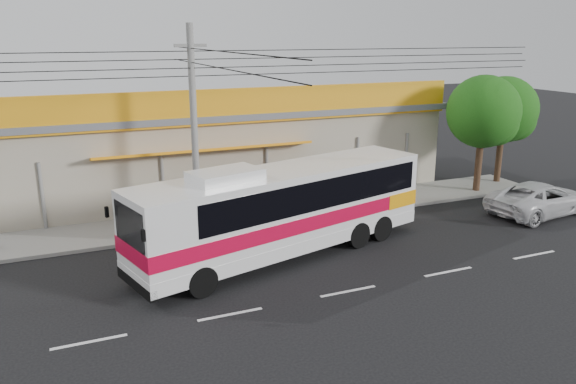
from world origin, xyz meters
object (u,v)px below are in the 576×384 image
at_px(white_car, 541,198).
at_px(utility_pole, 191,62).
at_px(coach_bus, 288,205).
at_px(tree_far, 506,112).
at_px(tree_near, 486,114).

xyz_separation_m(white_car, utility_pole, (-15.19, 3.74, 6.25)).
distance_m(coach_bus, tree_far, 15.85).
height_order(tree_near, tree_far, tree_near).
xyz_separation_m(coach_bus, utility_pole, (-2.51, 3.75, 5.03)).
height_order(coach_bus, utility_pole, utility_pole).
relative_size(utility_pole, tree_far, 5.74).
bearing_deg(tree_far, coach_bus, -161.43).
distance_m(tree_near, tree_far, 2.56).
bearing_deg(coach_bus, tree_near, 2.30).
xyz_separation_m(utility_pole, tree_near, (15.08, 0.21, -2.86)).
bearing_deg(utility_pole, white_car, -13.83).
height_order(coach_bus, tree_far, tree_far).
distance_m(white_car, tree_far, 6.36).
relative_size(coach_bus, utility_pole, 0.36).
distance_m(coach_bus, white_car, 12.73).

